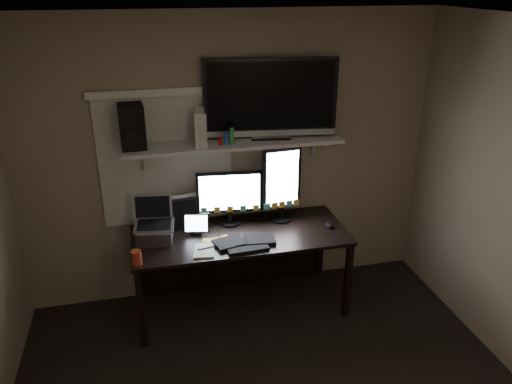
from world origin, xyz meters
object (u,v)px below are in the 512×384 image
object	(u,v)px
laptop	(154,221)
tv	(270,99)
monitor_portrait	(282,184)
mouse	(329,225)
keyboard	(245,241)
speaker	(132,126)
cup	(137,258)
game_console	(200,128)
desk	(238,245)
tablet	(196,224)
monitor_landscape	(230,198)

from	to	relation	value
laptop	tv	world-z (taller)	tv
monitor_portrait	mouse	xyz separation A→B (m)	(0.37, -0.24, -0.32)
keyboard	speaker	size ratio (longest dim) A/B	1.47
cup	game_console	distance (m)	1.12
tv	speaker	world-z (taller)	tv
monitor_portrait	speaker	xyz separation A→B (m)	(-1.21, 0.05, 0.58)
desk	game_console	size ratio (longest dim) A/B	6.42
keyboard	cup	size ratio (longest dim) A/B	4.47
monitor_portrait	keyboard	bearing A→B (deg)	-144.52
tablet	cup	size ratio (longest dim) A/B	1.96
mouse	cup	bearing A→B (deg)	-170.20
keyboard	mouse	bearing A→B (deg)	4.02
desk	tablet	distance (m)	0.45
mouse	keyboard	bearing A→B (deg)	-170.64
desk	tv	distance (m)	1.30
monitor_landscape	tablet	world-z (taller)	monitor_landscape
mouse	tv	xyz separation A→B (m)	(-0.46, 0.30, 1.06)
monitor_portrait	cup	size ratio (longest dim) A/B	6.03
monitor_portrait	laptop	xyz separation A→B (m)	(-1.11, -0.14, -0.16)
monitor_landscape	game_console	world-z (taller)	game_console
mouse	tablet	xyz separation A→B (m)	(-1.13, 0.13, 0.08)
keyboard	cup	bearing A→B (deg)	-175.15
mouse	game_console	world-z (taller)	game_console
cup	tv	distance (m)	1.64
tablet	monitor_portrait	bearing A→B (deg)	20.02
monitor_portrait	mouse	world-z (taller)	monitor_portrait
cup	game_console	xyz separation A→B (m)	(0.58, 0.48, 0.83)
monitor_landscape	laptop	distance (m)	0.68
game_console	speaker	size ratio (longest dim) A/B	0.82
keyboard	monitor_landscape	bearing A→B (deg)	93.97
monitor_portrait	keyboard	distance (m)	0.62
desk	cup	xyz separation A→B (m)	(-0.85, -0.42, 0.23)
laptop	game_console	size ratio (longest dim) A/B	1.28
monitor_portrait	game_console	bearing A→B (deg)	174.59
monitor_landscape	laptop	xyz separation A→B (m)	(-0.65, -0.17, -0.07)
mouse	speaker	size ratio (longest dim) A/B	0.29
laptop	tv	distance (m)	1.37
tv	speaker	bearing A→B (deg)	-171.53
monitor_landscape	speaker	size ratio (longest dim) A/B	1.64
game_console	keyboard	bearing A→B (deg)	-42.25
cup	game_console	bearing A→B (deg)	39.70
speaker	keyboard	bearing A→B (deg)	-30.09
keyboard	tablet	world-z (taller)	tablet
monitor_portrait	game_console	xyz separation A→B (m)	(-0.68, 0.00, 0.55)
monitor_landscape	mouse	distance (m)	0.89
desk	cup	distance (m)	0.98
tablet	speaker	size ratio (longest dim) A/B	0.64
tv	speaker	size ratio (longest dim) A/B	3.18
monitor_landscape	monitor_portrait	xyz separation A→B (m)	(0.45, -0.03, 0.09)
mouse	speaker	distance (m)	1.83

